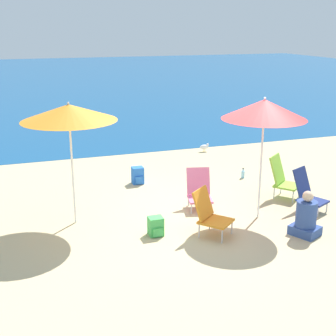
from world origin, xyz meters
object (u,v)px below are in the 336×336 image
(beach_chair_orange, at_px, (210,213))
(backpack_blue, at_px, (138,176))
(beach_chair_lime, at_px, (282,177))
(beach_chair_navy, at_px, (307,191))
(beach_umbrella_orange, at_px, (69,113))
(water_bottle, at_px, (243,174))
(beach_chair_pink, at_px, (199,190))
(person_seated_near, at_px, (306,218))
(beach_umbrella_red, at_px, (264,109))
(seagull, at_px, (204,147))
(backpack_green, at_px, (156,226))

(beach_chair_orange, height_order, backpack_blue, beach_chair_orange)
(beach_chair_lime, height_order, beach_chair_navy, beach_chair_lime)
(beach_umbrella_orange, distance_m, water_bottle, 4.72)
(beach_chair_pink, distance_m, person_seated_near, 2.16)
(beach_chair_lime, height_order, backpack_blue, beach_chair_lime)
(beach_umbrella_orange, height_order, beach_chair_navy, beach_umbrella_orange)
(beach_chair_lime, bearing_deg, beach_umbrella_red, -179.63)
(water_bottle, distance_m, seagull, 2.49)
(backpack_blue, bearing_deg, seagull, 39.64)
(water_bottle, bearing_deg, beach_chair_orange, -127.56)
(beach_chair_lime, relative_size, person_seated_near, 1.10)
(beach_chair_lime, xyz_separation_m, person_seated_near, (-0.60, -1.73, -0.13))
(beach_chair_navy, xyz_separation_m, water_bottle, (-0.26, 2.14, -0.28))
(beach_chair_pink, bearing_deg, backpack_blue, 126.97)
(beach_chair_pink, relative_size, seagull, 2.82)
(beach_chair_orange, distance_m, seagull, 5.48)
(beach_umbrella_red, bearing_deg, backpack_blue, 121.95)
(person_seated_near, bearing_deg, beach_umbrella_orange, 127.65)
(beach_chair_orange, bearing_deg, water_bottle, 11.83)
(beach_chair_orange, relative_size, seagull, 2.95)
(backpack_green, bearing_deg, backpack_blue, 81.23)
(beach_umbrella_red, xyz_separation_m, beach_chair_navy, (1.08, 0.05, -1.66))
(beach_umbrella_orange, height_order, beach_chair_pink, beach_umbrella_orange)
(beach_umbrella_orange, bearing_deg, person_seated_near, -26.02)
(beach_chair_orange, bearing_deg, beach_umbrella_red, -21.93)
(beach_chair_orange, relative_size, backpack_green, 2.44)
(beach_umbrella_red, distance_m, beach_chair_pink, 2.06)
(beach_umbrella_red, distance_m, backpack_blue, 3.57)
(beach_chair_orange, bearing_deg, beach_chair_pink, 35.07)
(beach_chair_navy, height_order, backpack_blue, beach_chair_navy)
(person_seated_near, bearing_deg, seagull, 58.41)
(beach_umbrella_red, relative_size, beach_chair_pink, 2.96)
(backpack_green, distance_m, water_bottle, 3.69)
(beach_umbrella_red, height_order, beach_chair_pink, beach_umbrella_red)
(beach_chair_orange, xyz_separation_m, beach_chair_navy, (2.25, 0.45, -0.03))
(water_bottle, bearing_deg, person_seated_near, -98.07)
(beach_chair_lime, relative_size, water_bottle, 3.69)
(beach_umbrella_orange, distance_m, backpack_blue, 3.02)
(beach_chair_pink, height_order, backpack_green, beach_chair_pink)
(backpack_green, bearing_deg, beach_umbrella_orange, 141.53)
(seagull, bearing_deg, beach_chair_navy, -87.73)
(beach_chair_pink, distance_m, water_bottle, 2.17)
(seagull, bearing_deg, backpack_blue, -140.36)
(beach_chair_orange, bearing_deg, person_seated_near, -59.87)
(water_bottle, bearing_deg, beach_umbrella_red, -110.60)
(beach_umbrella_orange, distance_m, beach_chair_orange, 2.93)
(beach_umbrella_orange, bearing_deg, beach_umbrella_red, -14.52)
(beach_chair_orange, distance_m, backpack_blue, 3.03)
(beach_chair_lime, xyz_separation_m, backpack_blue, (-2.60, 1.80, -0.25))
(water_bottle, bearing_deg, backpack_green, -140.95)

